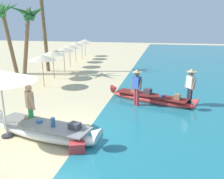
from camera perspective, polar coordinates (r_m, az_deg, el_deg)
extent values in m
plane|color=beige|center=(8.26, -14.33, -10.88)|extent=(80.00, 80.00, 0.00)
ellipsoid|color=white|center=(8.06, -16.28, -9.74)|extent=(3.95, 1.57, 0.50)
cone|color=white|center=(6.96, -4.22, -10.55)|extent=(0.52, 0.58, 0.57)
cube|color=gray|center=(7.96, -16.42, -8.10)|extent=(3.34, 1.47, 0.04)
cube|color=#424247|center=(7.35, -9.00, -8.75)|extent=(0.39, 0.34, 0.21)
cylinder|color=#386699|center=(7.62, -14.09, -7.76)|extent=(0.14, 0.14, 0.31)
cylinder|color=#386699|center=(8.07, -17.14, -7.44)|extent=(0.22, 0.22, 0.10)
sphere|color=tan|center=(8.50, -20.04, -6.34)|extent=(0.15, 0.15, 0.15)
ellipsoid|color=red|center=(11.18, 9.29, -2.37)|extent=(4.03, 2.06, 0.40)
cone|color=red|center=(11.97, 0.68, 0.31)|extent=(0.53, 0.54, 0.50)
cone|color=red|center=(10.54, 19.22, -2.74)|extent=(0.53, 0.54, 0.50)
cube|color=maroon|center=(11.12, 9.34, -1.38)|extent=(3.43, 1.85, 0.04)
cube|color=#9E754C|center=(10.66, 15.49, -1.76)|extent=(0.31, 0.31, 0.26)
cylinder|color=#386699|center=(10.94, 11.93, -1.53)|extent=(0.22, 0.22, 0.10)
cube|color=#424247|center=(11.23, 8.65, -0.46)|extent=(0.40, 0.40, 0.27)
cube|color=#9E754C|center=(11.35, 5.33, -0.06)|extent=(0.31, 0.29, 0.31)
cylinder|color=#B2383D|center=(10.49, 6.19, -2.12)|extent=(0.14, 0.14, 0.87)
cylinder|color=#B2383D|center=(10.57, 5.62, -1.95)|extent=(0.14, 0.14, 0.87)
cube|color=#3356B2|center=(10.34, 6.01, 1.68)|extent=(0.42, 0.39, 0.53)
cylinder|color=brown|center=(10.19, 6.89, 1.15)|extent=(0.18, 0.21, 0.49)
cylinder|color=brown|center=(10.49, 5.00, 1.62)|extent=(0.18, 0.21, 0.49)
sphere|color=brown|center=(10.25, 6.07, 3.78)|extent=(0.22, 0.22, 0.22)
cylinder|color=tan|center=(10.24, 6.08, 4.21)|extent=(0.44, 0.44, 0.02)
cone|color=tan|center=(10.22, 6.10, 4.60)|extent=(0.26, 0.26, 0.12)
cylinder|color=green|center=(8.74, -19.01, -6.68)|extent=(0.14, 0.14, 0.86)
cylinder|color=green|center=(8.61, -18.79, -7.00)|extent=(0.14, 0.14, 0.86)
cube|color=tan|center=(8.44, -19.33, -2.33)|extent=(0.41, 0.41, 0.58)
cylinder|color=tan|center=(8.67, -19.52, -2.21)|extent=(0.20, 0.20, 0.53)
cylinder|color=tan|center=(8.24, -18.80, -3.06)|extent=(0.20, 0.20, 0.53)
sphere|color=tan|center=(8.32, -19.58, 0.35)|extent=(0.22, 0.22, 0.22)
cylinder|color=#333842|center=(11.01, 18.41, -1.95)|extent=(0.14, 0.14, 0.88)
cylinder|color=#333842|center=(11.11, 17.94, -1.76)|extent=(0.14, 0.14, 0.88)
cube|color=silver|center=(10.88, 18.49, 1.70)|extent=(0.39, 0.42, 0.53)
cylinder|color=#9E7051|center=(10.71, 19.19, 1.15)|extent=(0.20, 0.18, 0.49)
cylinder|color=#9E7051|center=(11.04, 17.61, 1.71)|extent=(0.20, 0.18, 0.49)
sphere|color=#9E7051|center=(10.80, 18.67, 3.69)|extent=(0.22, 0.22, 0.22)
cylinder|color=tan|center=(10.78, 18.70, 4.10)|extent=(0.44, 0.44, 0.02)
cone|color=tan|center=(10.77, 18.73, 4.47)|extent=(0.26, 0.26, 0.12)
cylinder|color=#B7B7BC|center=(8.31, -24.80, -3.41)|extent=(0.05, 0.05, 2.23)
cylinder|color=#333338|center=(8.70, -23.98, -10.19)|extent=(0.36, 0.36, 0.06)
cylinder|color=#8E6B47|center=(14.30, -16.34, 4.27)|extent=(0.04, 0.04, 1.90)
cone|color=beige|center=(14.18, -16.58, 7.44)|extent=(1.60, 1.60, 0.32)
cylinder|color=#8E6B47|center=(16.45, -13.97, 5.87)|extent=(0.04, 0.04, 1.90)
cone|color=beige|center=(16.34, -14.16, 8.63)|extent=(1.60, 1.60, 0.32)
cylinder|color=#8E6B47|center=(18.42, -11.50, 7.02)|extent=(0.04, 0.04, 1.90)
cone|color=beige|center=(18.32, -11.63, 9.50)|extent=(1.60, 1.60, 0.32)
cylinder|color=#8E6B47|center=(20.59, -10.12, 7.98)|extent=(0.04, 0.04, 1.90)
cone|color=beige|center=(20.50, -10.23, 10.20)|extent=(1.60, 1.60, 0.32)
cylinder|color=#8E6B47|center=(23.14, -8.77, 8.87)|extent=(0.04, 0.04, 1.90)
cone|color=beige|center=(23.06, -8.86, 10.84)|extent=(1.60, 1.60, 0.32)
cylinder|color=#8E6B47|center=(25.14, -7.28, 9.46)|extent=(0.04, 0.04, 1.90)
cone|color=beige|center=(25.07, -7.34, 11.28)|extent=(1.60, 1.60, 0.32)
cylinder|color=#8E6B47|center=(27.48, -6.46, 10.01)|extent=(0.04, 0.04, 1.90)
cone|color=beige|center=(27.41, -6.52, 11.67)|extent=(1.60, 1.60, 0.32)
cylinder|color=brown|center=(19.05, -16.19, 14.68)|extent=(0.51, 0.28, 6.99)
cylinder|color=brown|center=(19.04, -23.64, 10.86)|extent=(0.98, 0.28, 4.93)
cone|color=#337F3D|center=(18.96, -24.38, 17.30)|extent=(1.37, 0.53, 1.14)
cone|color=#337F3D|center=(19.39, -23.82, 17.51)|extent=(1.34, 1.66, 1.07)
cone|color=#337F3D|center=(19.65, -24.89, 17.61)|extent=(0.84, 1.66, 0.82)
cone|color=#337F3D|center=(18.72, -25.14, 17.56)|extent=(1.52, 1.64, 1.02)
cylinder|color=brown|center=(18.06, -19.99, 10.53)|extent=(1.08, 0.28, 4.63)
cone|color=#23602D|center=(17.60, -18.11, 17.49)|extent=(1.72, 0.46, 0.95)
cone|color=#23602D|center=(18.05, -18.10, 17.07)|extent=(1.13, 1.63, 1.21)
cone|color=#23602D|center=(18.26, -19.60, 17.15)|extent=(1.22, 1.53, 1.04)
cone|color=#23602D|center=(18.07, -20.81, 16.99)|extent=(1.72, 0.40, 1.11)
cone|color=#23602D|center=(17.57, -21.12, 17.33)|extent=(1.33, 1.86, 0.87)
cone|color=#23602D|center=(17.31, -19.35, 17.58)|extent=(1.41, 1.72, 0.82)
cube|color=#C63838|center=(6.97, -8.42, -14.00)|extent=(0.52, 0.43, 0.39)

